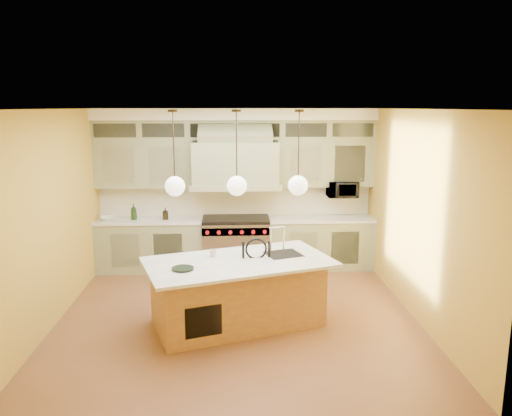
{
  "coord_description": "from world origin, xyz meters",
  "views": [
    {
      "loc": [
        -0.05,
        -6.66,
        2.93
      ],
      "look_at": [
        0.3,
        0.7,
        1.43
      ],
      "focal_mm": 35.0,
      "sensor_mm": 36.0,
      "label": 1
    }
  ],
  "objects_px": {
    "range": "(236,243)",
    "microwave": "(342,189)",
    "kitchen_island": "(238,291)",
    "counter_stool": "(258,278)"
  },
  "relations": [
    {
      "from": "counter_stool",
      "to": "microwave",
      "type": "bearing_deg",
      "value": 51.0
    },
    {
      "from": "range",
      "to": "kitchen_island",
      "type": "bearing_deg",
      "value": -89.78
    },
    {
      "from": "range",
      "to": "microwave",
      "type": "relative_size",
      "value": 2.21
    },
    {
      "from": "kitchen_island",
      "to": "counter_stool",
      "type": "bearing_deg",
      "value": -33.44
    },
    {
      "from": "counter_stool",
      "to": "microwave",
      "type": "distance_m",
      "value": 3.16
    },
    {
      "from": "kitchen_island",
      "to": "counter_stool",
      "type": "distance_m",
      "value": 0.35
    },
    {
      "from": "kitchen_island",
      "to": "range",
      "type": "bearing_deg",
      "value": 71.53
    },
    {
      "from": "range",
      "to": "kitchen_island",
      "type": "xyz_separation_m",
      "value": [
        0.01,
        -2.39,
        -0.01
      ]
    },
    {
      "from": "range",
      "to": "counter_stool",
      "type": "bearing_deg",
      "value": -83.66
    },
    {
      "from": "range",
      "to": "microwave",
      "type": "height_order",
      "value": "microwave"
    }
  ]
}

